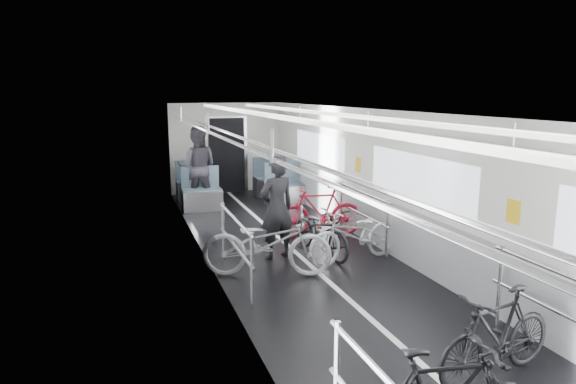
% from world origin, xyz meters
% --- Properties ---
extents(car_shell, '(3.02, 14.01, 2.41)m').
position_xyz_m(car_shell, '(0.00, 1.78, 1.13)').
color(car_shell, black).
rests_on(car_shell, ground).
extents(bike_left_far, '(2.02, 1.25, 1.00)m').
position_xyz_m(bike_left_far, '(-0.77, 0.40, 0.50)').
color(bike_left_far, '#9C9CA0').
rests_on(bike_left_far, floor).
extents(bike_right_near, '(1.54, 0.68, 0.89)m').
position_xyz_m(bike_right_near, '(0.52, -2.97, 0.45)').
color(bike_right_near, black).
rests_on(bike_right_near, floor).
extents(bike_right_mid, '(1.79, 0.93, 0.90)m').
position_xyz_m(bike_right_mid, '(0.74, 0.58, 0.45)').
color(bike_right_mid, silver).
rests_on(bike_right_mid, floor).
extents(bike_right_far, '(1.68, 0.68, 0.98)m').
position_xyz_m(bike_right_far, '(0.76, 2.09, 0.49)').
color(bike_right_far, '#B0152B').
rests_on(bike_right_far, floor).
extents(bike_aisle, '(0.85, 1.65, 0.83)m').
position_xyz_m(bike_aisle, '(0.37, 1.07, 0.41)').
color(bike_aisle, black).
rests_on(bike_aisle, floor).
extents(person_standing, '(0.69, 0.53, 1.68)m').
position_xyz_m(person_standing, '(-0.38, 1.17, 0.84)').
color(person_standing, black).
rests_on(person_standing, floor).
extents(person_seated, '(1.09, 0.95, 1.92)m').
position_xyz_m(person_seated, '(-1.03, 5.33, 0.96)').
color(person_seated, '#2A282F').
rests_on(person_seated, floor).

